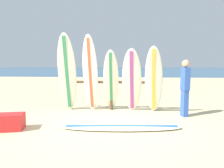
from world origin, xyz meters
name	(u,v)px	position (x,y,z in m)	size (l,w,h in m)	color
ground_plane	(108,124)	(0.00, 0.00, 0.00)	(120.00, 120.00, 0.00)	beige
ocean_water	(128,69)	(0.00, 58.00, 0.00)	(120.00, 80.00, 0.01)	#1E5984
surfboard_rack	(111,89)	(-0.08, 1.56, 0.68)	(2.86, 0.09, 1.05)	brown
surfboard_leaning_far_left	(67,73)	(-1.40, 1.19, 1.19)	(0.58, 0.62, 2.39)	silver
surfboard_leaning_left	(90,74)	(-0.68, 1.22, 1.17)	(0.47, 0.68, 2.33)	white
surfboard_leaning_center_left	(111,81)	(-0.06, 1.29, 0.95)	(0.51, 0.89, 1.89)	white
surfboard_leaning_center	(132,81)	(0.58, 1.22, 0.96)	(0.63, 0.79, 1.92)	silver
surfboard_leaning_center_right	(154,81)	(1.21, 1.11, 0.99)	(0.64, 0.92, 1.97)	silver
surfboard_lying_on_sand	(122,127)	(0.34, -0.34, 0.04)	(2.78, 0.79, 0.08)	silver
beachgoer_standing	(185,86)	(2.05, 0.90, 0.88)	(0.22, 0.29, 1.59)	#3359B2
small_boat_offshore	(133,72)	(1.06, 26.96, 0.26)	(2.02, 2.21, 0.71)	#B22D28
cooler_box	(9,122)	(-2.16, -0.65, 0.18)	(0.60, 0.40, 0.36)	red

